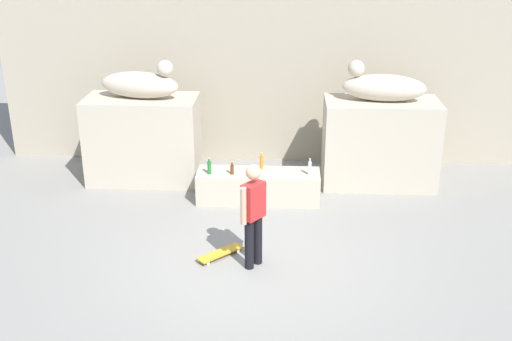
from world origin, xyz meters
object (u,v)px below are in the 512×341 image
at_px(statue_reclining_left, 141,84).
at_px(bottle_green, 209,167).
at_px(bottle_clear, 310,168).
at_px(bottle_orange, 261,162).
at_px(statue_reclining_right, 382,87).
at_px(skater, 253,211).
at_px(skateboard, 220,253).
at_px(bottle_brown, 232,169).

distance_m(statue_reclining_left, bottle_green, 2.21).
bearing_deg(bottle_clear, bottle_orange, 164.63).
distance_m(statue_reclining_right, bottle_green, 3.66).
xyz_separation_m(skater, skateboard, (-0.54, 0.24, -0.86)).
xyz_separation_m(bottle_green, bottle_clear, (1.86, 0.04, 0.01)).
bearing_deg(skater, statue_reclining_left, -107.31).
height_order(statue_reclining_left, skater, statue_reclining_left).
relative_size(skateboard, bottle_clear, 2.20).
relative_size(skateboard, bottle_orange, 2.18).
xyz_separation_m(statue_reclining_left, bottle_orange, (2.39, -0.78, -1.29)).
bearing_deg(bottle_green, bottle_brown, 0.02).
bearing_deg(bottle_clear, statue_reclining_left, 162.61).
bearing_deg(skater, bottle_green, -120.17).
xyz_separation_m(bottle_brown, bottle_orange, (0.53, 0.29, 0.04)).
bearing_deg(bottle_brown, skateboard, -90.79).
bearing_deg(statue_reclining_right, bottle_orange, 25.83).
distance_m(skateboard, bottle_green, 2.19).
distance_m(statue_reclining_left, bottle_brown, 2.52).
relative_size(statue_reclining_right, skateboard, 2.31).
height_order(skater, bottle_orange, skater).
bearing_deg(bottle_brown, skater, -77.38).
bearing_deg(statue_reclining_left, bottle_clear, -6.47).
distance_m(skateboard, bottle_clear, 2.64).
relative_size(statue_reclining_left, skater, 1.00).
bearing_deg(bottle_orange, statue_reclining_right, 19.14).
distance_m(skater, skateboard, 1.04).
bearing_deg(skater, skateboard, -75.97).
bearing_deg(bottle_brown, bottle_clear, 1.66).
xyz_separation_m(skateboard, bottle_clear, (1.47, 2.10, 0.66)).
relative_size(statue_reclining_right, bottle_clear, 5.08).
relative_size(statue_reclining_left, bottle_orange, 5.09).
bearing_deg(skater, bottle_orange, -142.84).
xyz_separation_m(skater, bottle_orange, (0.02, 2.59, -0.20)).
bearing_deg(statue_reclining_left, statue_reclining_right, 11.06).
bearing_deg(statue_reclining_right, bottle_green, 25.16).
distance_m(skater, bottle_brown, 2.36).
height_order(statue_reclining_right, skateboard, statue_reclining_right).
height_order(statue_reclining_left, statue_reclining_right, same).
relative_size(statue_reclining_left, skateboard, 2.34).
height_order(statue_reclining_right, skater, statue_reclining_right).
distance_m(statue_reclining_left, skateboard, 4.11).
xyz_separation_m(statue_reclining_right, bottle_green, (-3.24, -1.08, -1.30)).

